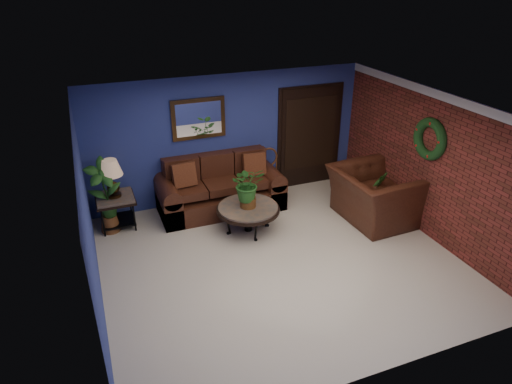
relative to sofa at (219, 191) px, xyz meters
name	(u,v)px	position (x,y,z in m)	size (l,w,h in m)	color
floor	(280,260)	(0.36, -2.09, -0.35)	(5.50, 5.50, 0.00)	beige
wall_back	(229,138)	(0.36, 0.41, 0.90)	(5.50, 0.04, 2.50)	navy
wall_left	(89,225)	(-2.39, -2.09, 0.90)	(0.04, 5.00, 2.50)	navy
wall_right_brick	(430,165)	(3.11, -2.09, 0.90)	(0.04, 5.00, 2.50)	maroon
ceiling	(284,109)	(0.36, -2.09, 2.15)	(5.50, 5.00, 0.02)	white
crown_molding	(441,96)	(3.08, -2.09, 2.08)	(0.03, 5.00, 0.14)	white
wall_mirror	(199,119)	(-0.24, 0.37, 1.37)	(1.02, 0.06, 0.77)	#412913
closet_door	(309,137)	(2.11, 0.38, 0.70)	(1.44, 0.06, 2.18)	black
wreath	(430,139)	(3.05, -2.04, 1.35)	(0.72, 0.72, 0.16)	black
sofa	(219,191)	(0.00, 0.00, 0.00)	(2.36, 1.02, 1.06)	#452013
coffee_table	(248,209)	(0.21, -1.02, 0.07)	(1.12, 1.12, 0.48)	#4B4742
end_table	(116,203)	(-1.94, -0.04, 0.12)	(0.67, 0.67, 0.61)	#4B4742
table_lamp	(111,174)	(-1.94, -0.04, 0.70)	(0.40, 0.40, 0.67)	#412913
side_chair	(270,171)	(1.08, 0.04, 0.24)	(0.45, 0.45, 1.04)	brown
armchair	(374,196)	(2.51, -1.47, 0.13)	(1.48, 1.29, 0.96)	#452013
coffee_plant	(248,185)	(0.21, -1.02, 0.55)	(0.63, 0.57, 0.76)	brown
floor_plant	(376,191)	(2.71, -1.27, 0.10)	(0.42, 0.36, 0.85)	brown
tall_plant	(105,194)	(-2.09, -0.14, 0.39)	(0.60, 0.41, 1.37)	brown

